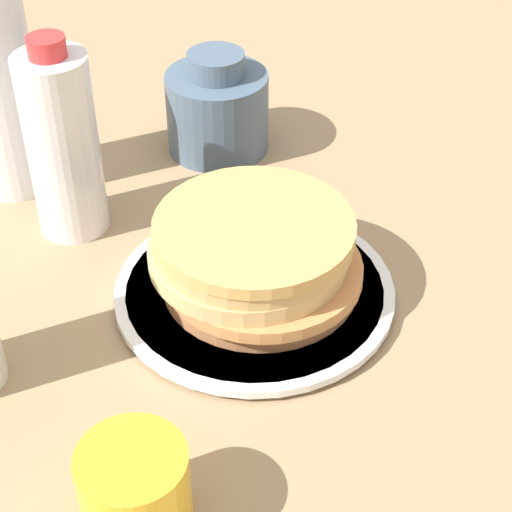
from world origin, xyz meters
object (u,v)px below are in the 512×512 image
at_px(cream_jug, 219,109).
at_px(water_bottle_near, 64,144).
at_px(pancake_stack, 257,254).
at_px(juice_glass, 137,492).
at_px(plate, 256,292).

height_order(cream_jug, water_bottle_near, water_bottle_near).
bearing_deg(pancake_stack, water_bottle_near, -118.39).
distance_m(pancake_stack, cream_jug, 0.25).
xyz_separation_m(pancake_stack, juice_glass, (0.23, -0.07, -0.01)).
distance_m(juice_glass, cream_jug, 0.48).
xyz_separation_m(plate, cream_jug, (-0.25, -0.05, 0.04)).
xyz_separation_m(plate, juice_glass, (0.23, -0.07, 0.03)).
bearing_deg(pancake_stack, cream_jug, -168.42).
bearing_deg(plate, water_bottle_near, -119.46).
bearing_deg(plate, juice_glass, -16.55).
xyz_separation_m(plate, water_bottle_near, (-0.10, -0.18, 0.08)).
bearing_deg(water_bottle_near, pancake_stack, 61.61).
bearing_deg(juice_glass, water_bottle_near, -161.60).
xyz_separation_m(plate, pancake_stack, (-0.00, 0.00, 0.04)).
distance_m(juice_glass, water_bottle_near, 0.35).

